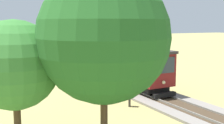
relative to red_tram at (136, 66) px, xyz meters
The scene contains 8 objects.
red_tram is the anchor object (origin of this frame).
freight_car 23.51m from the red_tram, 90.01° to the left, with size 2.40×5.20×2.31m.
utility_pole_mid 6.17m from the red_tram, 51.83° to the left, with size 1.40×0.33×7.85m.
gravel_pile 26.65m from the red_tram, 78.10° to the left, with size 3.07×3.07×1.29m, color gray.
track_worker 5.37m from the red_tram, 126.95° to the right, with size 0.42×0.45×1.78m.
tree_right_near 25.55m from the red_tram, 63.14° to the left, with size 4.42×4.42×7.12m.
tree_left_far 13.60m from the red_tram, 128.32° to the right, with size 5.74×5.74×8.26m.
tree_right_far 14.50m from the red_tram, 143.83° to the right, with size 3.97×3.97×6.17m.
Camera 1 is at (-13.55, -0.31, 6.00)m, focal length 45.96 mm.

